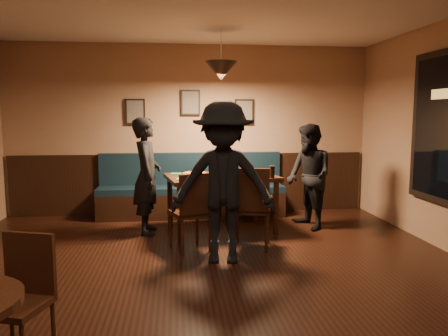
# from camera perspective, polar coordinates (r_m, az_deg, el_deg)

# --- Properties ---
(floor) EXTENTS (7.00, 7.00, 0.00)m
(floor) POSITION_cam_1_polar(r_m,az_deg,el_deg) (4.12, -2.46, -16.65)
(floor) COLOR black
(floor) RESTS_ON ground
(wall_back) EXTENTS (6.00, 0.00, 6.00)m
(wall_back) POSITION_cam_1_polar(r_m,az_deg,el_deg) (7.27, -4.43, 5.03)
(wall_back) COLOR #8C704F
(wall_back) RESTS_ON ground
(wainscot) EXTENTS (5.88, 0.06, 1.00)m
(wainscot) POSITION_cam_1_polar(r_m,az_deg,el_deg) (7.33, -4.35, -2.03)
(wainscot) COLOR black
(wainscot) RESTS_ON ground
(booth_bench) EXTENTS (3.00, 0.60, 1.00)m
(booth_bench) POSITION_cam_1_polar(r_m,az_deg,el_deg) (7.06, -4.27, -2.37)
(booth_bench) COLOR #0F232D
(booth_bench) RESTS_ON ground
(picture_left) EXTENTS (0.32, 0.04, 0.42)m
(picture_left) POSITION_cam_1_polar(r_m,az_deg,el_deg) (7.26, -11.62, 7.27)
(picture_left) COLOR black
(picture_left) RESTS_ON wall_back
(picture_center) EXTENTS (0.32, 0.04, 0.42)m
(picture_center) POSITION_cam_1_polar(r_m,az_deg,el_deg) (7.24, -4.45, 8.59)
(picture_center) COLOR black
(picture_center) RESTS_ON wall_back
(picture_right) EXTENTS (0.32, 0.04, 0.42)m
(picture_right) POSITION_cam_1_polar(r_m,az_deg,el_deg) (7.32, 2.67, 7.41)
(picture_right) COLOR black
(picture_right) RESTS_ON wall_back
(pendant_lamp) EXTENTS (0.44, 0.44, 0.25)m
(pendant_lamp) POSITION_cam_1_polar(r_m,az_deg,el_deg) (6.07, -0.38, 12.69)
(pendant_lamp) COLOR black
(pendant_lamp) RESTS_ON ceiling
(dining_table) EXTENTS (1.64, 1.21, 0.80)m
(dining_table) POSITION_cam_1_polar(r_m,az_deg,el_deg) (6.17, -0.36, -4.67)
(dining_table) COLOR #32180E
(dining_table) RESTS_ON floor
(chair_near_left) EXTENTS (0.56, 0.56, 0.97)m
(chair_near_left) POSITION_cam_1_polar(r_m,az_deg,el_deg) (5.34, -4.53, -5.65)
(chair_near_left) COLOR black
(chair_near_left) RESTS_ON floor
(chair_near_right) EXTENTS (0.55, 0.55, 1.02)m
(chair_near_right) POSITION_cam_1_polar(r_m,az_deg,el_deg) (5.40, 3.64, -5.17)
(chair_near_right) COLOR black
(chair_near_right) RESTS_ON floor
(diner_left) EXTENTS (0.39, 0.59, 1.62)m
(diner_left) POSITION_cam_1_polar(r_m,az_deg,el_deg) (6.10, -10.11, -1.03)
(diner_left) COLOR black
(diner_left) RESTS_ON floor
(diner_right) EXTENTS (0.73, 0.85, 1.53)m
(diner_right) POSITION_cam_1_polar(r_m,az_deg,el_deg) (6.38, 11.14, -1.11)
(diner_right) COLOR black
(diner_right) RESTS_ON floor
(diner_front) EXTENTS (1.25, 0.84, 1.80)m
(diner_front) POSITION_cam_1_polar(r_m,az_deg,el_deg) (4.81, -0.10, -1.98)
(diner_front) COLOR black
(diner_front) RESTS_ON floor
(pizza_a) EXTENTS (0.45, 0.45, 0.04)m
(pizza_a) POSITION_cam_1_polar(r_m,az_deg,el_deg) (6.15, -3.88, -0.74)
(pizza_a) COLOR orange
(pizza_a) RESTS_ON dining_table
(pizza_b) EXTENTS (0.39, 0.39, 0.04)m
(pizza_b) POSITION_cam_1_polar(r_m,az_deg,el_deg) (5.91, 0.15, -1.01)
(pizza_b) COLOR orange
(pizza_b) RESTS_ON dining_table
(pizza_c) EXTENTS (0.43, 0.43, 0.04)m
(pizza_c) POSITION_cam_1_polar(r_m,az_deg,el_deg) (6.28, 3.36, -0.56)
(pizza_c) COLOR orange
(pizza_c) RESTS_ON dining_table
(soda_glass) EXTENTS (0.10, 0.10, 0.16)m
(soda_glass) POSITION_cam_1_polar(r_m,az_deg,el_deg) (5.89, 6.32, -0.50)
(soda_glass) COLOR black
(soda_glass) RESTS_ON dining_table
(tabasco_bottle) EXTENTS (0.03, 0.03, 0.11)m
(tabasco_bottle) POSITION_cam_1_polar(r_m,az_deg,el_deg) (6.12, 5.08, -0.46)
(tabasco_bottle) COLOR #9F050E
(tabasco_bottle) RESTS_ON dining_table
(napkin_a) EXTENTS (0.17, 0.17, 0.01)m
(napkin_a) POSITION_cam_1_polar(r_m,az_deg,el_deg) (6.31, -6.35, -0.73)
(napkin_a) COLOR #1D6F35
(napkin_a) RESTS_ON dining_table
(napkin_b) EXTENTS (0.17, 0.17, 0.01)m
(napkin_b) POSITION_cam_1_polar(r_m,az_deg,el_deg) (5.78, -5.57, -1.42)
(napkin_b) COLOR #1E7330
(napkin_b) RESTS_ON dining_table
(cutlery_set) EXTENTS (0.20, 0.02, 0.00)m
(cutlery_set) POSITION_cam_1_polar(r_m,az_deg,el_deg) (5.73, 0.14, -1.47)
(cutlery_set) COLOR silver
(cutlery_set) RESTS_ON dining_table
(cafe_chair_far) EXTENTS (0.48, 0.48, 0.86)m
(cafe_chair_far) POSITION_cam_1_polar(r_m,az_deg,el_deg) (3.27, -25.82, -15.72)
(cafe_chair_far) COLOR black
(cafe_chair_far) RESTS_ON floor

